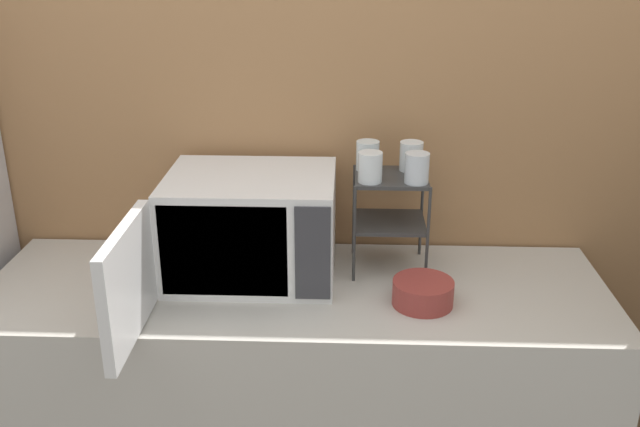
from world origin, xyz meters
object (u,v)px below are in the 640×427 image
object	(u,v)px
dish_rack	(390,202)
bowl	(423,293)
glass_back_right	(411,156)
glass_back_left	(368,155)
glass_front_left	(370,167)
glass_front_right	(417,168)
microwave	(246,228)

from	to	relation	value
dish_rack	bowl	bearing A→B (deg)	-69.90
glass_back_right	glass_back_left	xyz separation A→B (m)	(-0.14, 0.00, 0.00)
glass_front_left	bowl	bearing A→B (deg)	-50.01
glass_front_left	glass_back_left	xyz separation A→B (m)	(-0.01, 0.12, 0.00)
glass_front_right	bowl	size ratio (longest dim) A/B	0.51
glass_front_left	glass_front_right	distance (m)	0.14
dish_rack	glass_back_left	bearing A→B (deg)	140.08
glass_back_right	bowl	size ratio (longest dim) A/B	0.51
glass_back_right	bowl	world-z (taller)	glass_back_right
glass_back_right	glass_front_right	bearing A→B (deg)	-86.26
microwave	glass_back_left	size ratio (longest dim) A/B	8.76
glass_front_left	glass_back_right	size ratio (longest dim) A/B	1.00
microwave	glass_front_left	size ratio (longest dim) A/B	8.76
glass_front_right	glass_back_left	bearing A→B (deg)	140.06
glass_back_right	glass_front_right	size ratio (longest dim) A/B	1.00
glass_back_right	glass_back_left	size ratio (longest dim) A/B	1.00
glass_front_left	bowl	world-z (taller)	glass_front_left
dish_rack	glass_back_right	xyz separation A→B (m)	(0.07, 0.06, 0.14)
dish_rack	bowl	distance (m)	0.33
microwave	glass_front_left	bearing A→B (deg)	3.37
glass_back_left	bowl	xyz separation A→B (m)	(0.16, -0.31, -0.33)
dish_rack	glass_front_right	bearing A→B (deg)	-39.97
microwave	glass_back_left	bearing A→B (deg)	20.69
dish_rack	bowl	world-z (taller)	dish_rack
glass_front_left	dish_rack	bearing A→B (deg)	40.88
bowl	glass_front_left	bearing A→B (deg)	129.99
dish_rack	glass_front_left	size ratio (longest dim) A/B	3.40
microwave	glass_front_right	size ratio (longest dim) A/B	8.76
glass_front_left	glass_front_right	world-z (taller)	same
glass_back_right	glass_back_left	bearing A→B (deg)	179.26
dish_rack	glass_back_right	bearing A→B (deg)	42.39
microwave	glass_back_right	xyz separation A→B (m)	(0.52, 0.14, 0.20)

